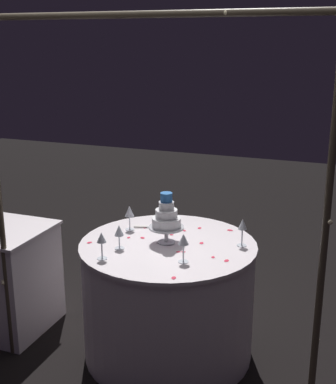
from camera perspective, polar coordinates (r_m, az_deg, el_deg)
ground_plane at (r=3.62m, az=-0.00°, el=-16.93°), size 12.00×12.00×0.00m
decorative_arch at (r=2.74m, az=-2.81°, el=3.46°), size 1.96×0.06×2.12m
main_table at (r=3.43m, az=-0.00°, el=-11.57°), size 1.11×1.11×0.76m
side_table at (r=3.89m, az=-17.26°, el=-8.97°), size 0.60×0.60×0.74m
tiered_cake at (r=3.22m, az=-0.18°, el=-2.84°), size 0.22×0.22×0.33m
wine_glass_0 at (r=3.02m, az=-7.27°, el=-5.14°), size 0.06×0.06×0.16m
wine_glass_1 at (r=3.16m, az=-5.36°, el=-4.33°), size 0.06×0.06×0.15m
wine_glass_2 at (r=2.95m, az=1.70°, el=-5.35°), size 0.06×0.06×0.17m
wine_glass_3 at (r=3.46m, az=-4.23°, el=-2.22°), size 0.06×0.06×0.17m
wine_glass_4 at (r=3.21m, az=8.13°, el=-3.70°), size 0.06×0.06×0.18m
cake_knife at (r=3.53m, az=-1.68°, el=-3.86°), size 0.29×0.12×0.01m
rose_petal_0 at (r=3.27m, az=3.67°, el=-5.58°), size 0.03×0.04×0.00m
rose_petal_1 at (r=3.14m, az=1.70°, el=-6.55°), size 0.03×0.02×0.00m
rose_petal_2 at (r=3.04m, az=6.41°, el=-7.46°), size 0.03×0.04×0.00m
rose_petal_3 at (r=3.50m, az=6.78°, el=-4.16°), size 0.04×0.03×0.00m
rose_petal_4 at (r=3.42m, az=-0.47°, el=-4.56°), size 0.03×0.04×0.00m
rose_petal_5 at (r=3.35m, az=-2.79°, el=-5.02°), size 0.04×0.04×0.00m
rose_petal_6 at (r=3.14m, az=1.12°, el=-6.55°), size 0.03×0.03×0.00m
rose_petal_7 at (r=3.47m, az=1.79°, el=-4.23°), size 0.04×0.03×0.00m
rose_petal_8 at (r=3.54m, az=-1.33°, el=-3.82°), size 0.03×0.03×0.00m
rose_petal_9 at (r=3.52m, az=3.46°, el=-3.95°), size 0.03×0.03×0.00m
rose_petal_10 at (r=2.81m, az=0.63°, el=-9.35°), size 0.03×0.04×0.00m
rose_petal_11 at (r=3.59m, az=-1.18°, el=-3.52°), size 0.03×0.03×0.00m
rose_petal_12 at (r=3.31m, az=-8.57°, el=-5.47°), size 0.04×0.04×0.00m
rose_petal_13 at (r=3.52m, az=-2.50°, el=-3.92°), size 0.03×0.03×0.00m
rose_petal_14 at (r=3.36m, az=-4.32°, el=-4.98°), size 0.02×0.03×0.00m
rose_petal_15 at (r=3.40m, az=0.39°, el=-4.69°), size 0.03×0.03×0.00m
rose_petal_16 at (r=3.07m, az=4.94°, el=-7.10°), size 0.02×0.03×0.00m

